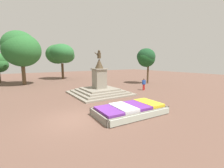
# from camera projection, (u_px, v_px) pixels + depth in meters

# --- Properties ---
(ground_plane) EXTENTS (91.65, 91.65, 0.00)m
(ground_plane) POSITION_uv_depth(u_px,v_px,m) (74.00, 120.00, 9.47)
(ground_plane) COLOR brown
(flower_planter) EXTENTS (5.13, 2.95, 0.66)m
(flower_planter) POSITION_uv_depth(u_px,v_px,m) (131.00, 110.00, 10.43)
(flower_planter) COLOR #38281C
(flower_planter) RESTS_ON ground_plane
(statue_monument) EXTENTS (5.97, 5.97, 4.88)m
(statue_monument) POSITION_uv_depth(u_px,v_px,m) (99.00, 88.00, 16.90)
(statue_monument) COLOR gray
(statue_monument) RESTS_ON ground_plane
(pedestrian_near_planter) EXTENTS (0.57, 0.25, 1.53)m
(pedestrian_near_planter) POSITION_uv_depth(u_px,v_px,m) (144.00, 83.00, 19.10)
(pedestrian_near_planter) COLOR red
(pedestrian_near_planter) RESTS_ON ground_plane
(park_tree_far_left) EXTENTS (3.03, 3.10, 5.80)m
(park_tree_far_left) POSITION_uv_depth(u_px,v_px,m) (146.00, 58.00, 24.66)
(park_tree_far_left) COLOR brown
(park_tree_far_left) RESTS_ON ground_plane
(park_tree_behind_statue) EXTENTS (5.65, 6.36, 7.20)m
(park_tree_behind_statue) POSITION_uv_depth(u_px,v_px,m) (61.00, 54.00, 31.03)
(park_tree_behind_statue) COLOR #4C3823
(park_tree_behind_statue) RESTS_ON ground_plane
(park_tree_far_right) EXTENTS (5.43, 6.04, 8.23)m
(park_tree_far_right) POSITION_uv_depth(u_px,v_px,m) (21.00, 48.00, 23.00)
(park_tree_far_right) COLOR brown
(park_tree_far_right) RESTS_ON ground_plane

